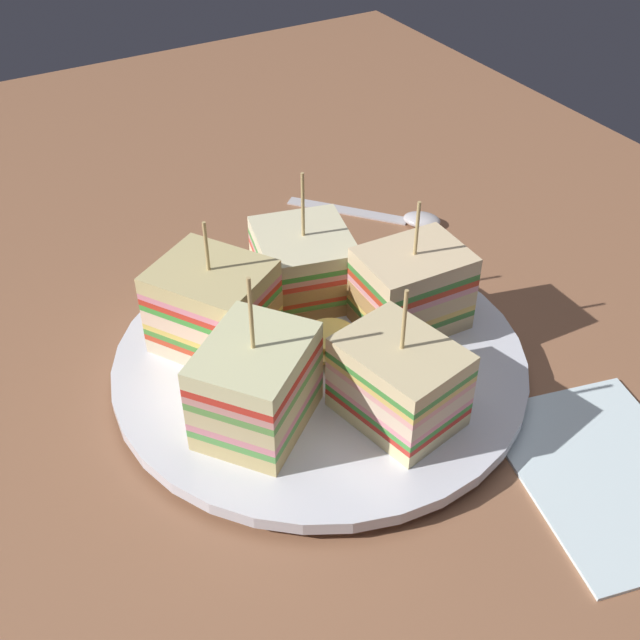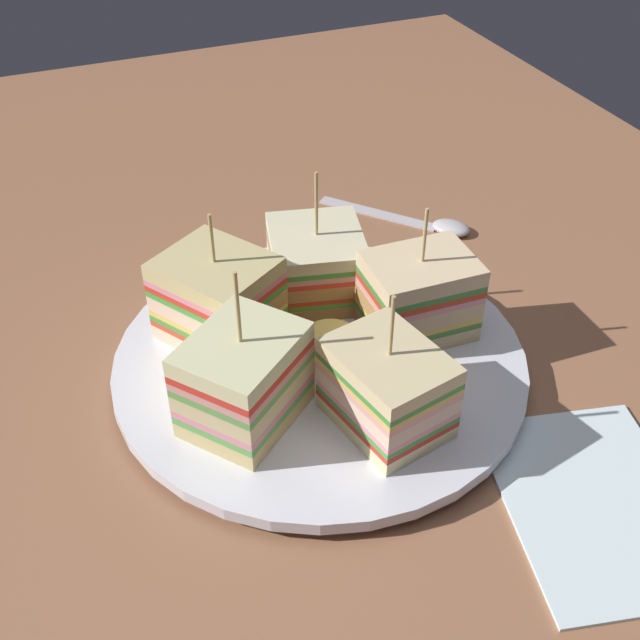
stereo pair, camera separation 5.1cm
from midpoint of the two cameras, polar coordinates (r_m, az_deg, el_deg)
The scene contains 10 objects.
ground_plane at distance 54.24cm, azimuth -2.68°, elevation -4.63°, with size 125.49×90.85×1.80cm, color #946143.
plate at distance 52.99cm, azimuth -2.74°, elevation -3.17°, with size 27.42×27.42×1.58cm.
sandwich_wedge_0 at distance 53.80cm, azimuth 3.75°, elevation 2.28°, with size 5.57×7.31×9.61cm.
sandwich_wedge_1 at distance 56.67cm, azimuth -3.73°, elevation 3.92°, with size 8.46×8.00×9.75cm.
sandwich_wedge_2 at distance 52.56cm, azimuth -10.45°, elevation 0.82°, with size 9.25×8.92×9.45cm.
sandwich_wedge_3 at distance 46.43cm, azimuth -7.75°, elevation -4.86°, with size 8.75×9.02×10.74cm.
sandwich_wedge_4 at distance 46.75cm, azimuth 2.60°, elevation -4.60°, with size 8.07×6.71×9.43cm.
chip_pile at distance 52.41cm, azimuth -3.21°, elevation -1.68°, with size 6.62×6.25×1.68cm.
spoon at distance 69.18cm, azimuth 3.61°, elevation 7.37°, with size 11.64×10.39×1.00cm.
napkin at distance 49.32cm, azimuth 17.37°, elevation -10.65°, with size 14.08×10.25×0.50cm, color white.
Camera 1 is at (-34.29, 19.72, 36.30)cm, focal length 44.36 mm.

